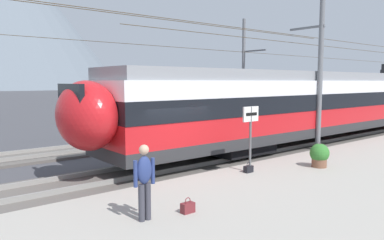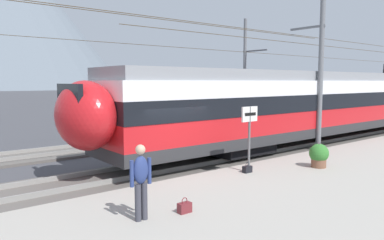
% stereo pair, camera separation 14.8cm
% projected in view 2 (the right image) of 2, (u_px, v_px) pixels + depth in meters
% --- Properties ---
extents(ground_plane, '(400.00, 400.00, 0.00)m').
position_uv_depth(ground_plane, '(167.00, 178.00, 12.94)').
color(ground_plane, '#424247').
extents(platform_slab, '(120.00, 6.50, 0.32)m').
position_uv_depth(platform_slab, '(265.00, 207.00, 9.48)').
color(platform_slab, '#A39E93').
rests_on(platform_slab, ground).
extents(track_near, '(120.00, 3.00, 0.28)m').
position_uv_depth(track_near, '(153.00, 171.00, 13.60)').
color(track_near, '#5B5651').
rests_on(track_near, ground).
extents(track_far, '(120.00, 3.00, 0.28)m').
position_uv_depth(track_far, '(90.00, 149.00, 18.03)').
color(track_far, '#5B5651').
rests_on(track_far, ground).
extents(train_near_platform, '(34.13, 3.03, 4.27)m').
position_uv_depth(train_near_platform, '(349.00, 100.00, 21.91)').
color(train_near_platform, '#2D2D30').
rests_on(train_near_platform, track_near).
extents(train_far_track, '(31.97, 3.04, 4.27)m').
position_uv_depth(train_far_track, '(362.00, 94.00, 34.38)').
color(train_far_track, '#2D2D30').
rests_on(train_far_track, track_far).
extents(catenary_mast_mid, '(46.30, 1.87, 8.20)m').
position_uv_depth(catenary_mast_mid, '(319.00, 62.00, 17.12)').
color(catenary_mast_mid, slate).
rests_on(catenary_mast_mid, ground).
extents(catenary_mast_far_side, '(46.30, 2.23, 7.89)m').
position_uv_depth(catenary_mast_far_side, '(246.00, 71.00, 26.99)').
color(catenary_mast_far_side, slate).
rests_on(catenary_mast_far_side, ground).
extents(platform_sign, '(0.70, 0.08, 2.22)m').
position_uv_depth(platform_sign, '(249.00, 124.00, 12.26)').
color(platform_sign, '#59595B').
rests_on(platform_sign, platform_slab).
extents(passenger_walking, '(0.53, 0.22, 1.69)m').
position_uv_depth(passenger_walking, '(141.00, 178.00, 8.03)').
color(passenger_walking, '#383842').
rests_on(passenger_walking, platform_slab).
extents(handbag_beside_passenger, '(0.32, 0.18, 0.37)m').
position_uv_depth(handbag_beside_passenger, '(185.00, 207.00, 8.57)').
color(handbag_beside_passenger, maroon).
rests_on(handbag_beside_passenger, platform_slab).
extents(handbag_near_sign, '(0.32, 0.18, 0.35)m').
position_uv_depth(handbag_near_sign, '(247.00, 169.00, 12.36)').
color(handbag_near_sign, black).
rests_on(handbag_near_sign, platform_slab).
extents(potted_plant_platform_edge, '(0.68, 0.68, 0.85)m').
position_uv_depth(potted_plant_platform_edge, '(319.00, 154.00, 13.08)').
color(potted_plant_platform_edge, brown).
rests_on(potted_plant_platform_edge, platform_slab).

